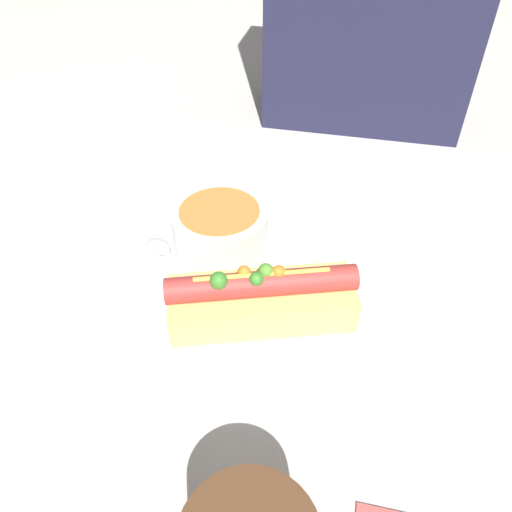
# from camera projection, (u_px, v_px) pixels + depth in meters

# --- Properties ---
(ground_plane) EXTENTS (4.00, 4.00, 0.00)m
(ground_plane) POSITION_uv_depth(u_px,v_px,m) (256.00, 289.00, 0.53)
(ground_plane) COLOR #BCB7AD
(dinner_plate) EXTENTS (0.27, 0.27, 0.02)m
(dinner_plate) POSITION_uv_depth(u_px,v_px,m) (256.00, 284.00, 0.52)
(dinner_plate) COLOR white
(dinner_plate) RESTS_ON ground_plane
(hot_dog) EXTENTS (0.18, 0.11, 0.06)m
(hot_dog) POSITION_uv_depth(u_px,v_px,m) (261.00, 298.00, 0.46)
(hot_dog) COLOR #DBAD60
(hot_dog) RESTS_ON dinner_plate
(soup_bowl) EXTENTS (0.10, 0.10, 0.06)m
(soup_bowl) POSITION_uv_depth(u_px,v_px,m) (220.00, 229.00, 0.53)
(soup_bowl) COLOR silver
(soup_bowl) RESTS_ON dinner_plate
(spoon) EXTENTS (0.15, 0.11, 0.01)m
(spoon) POSITION_uv_depth(u_px,v_px,m) (176.00, 260.00, 0.53)
(spoon) COLOR #B7B7BC
(spoon) RESTS_ON dinner_plate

